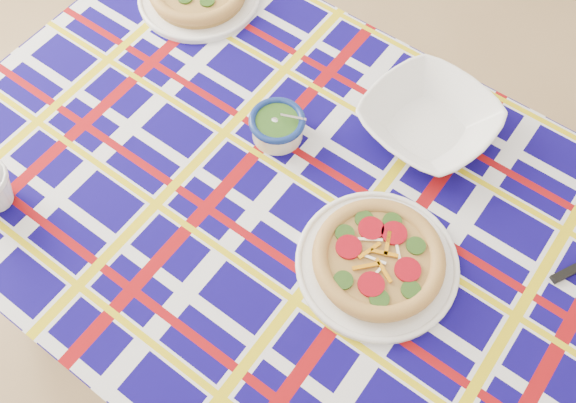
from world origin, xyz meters
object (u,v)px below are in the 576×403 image
Objects in this scene: dining_table at (307,231)px; pesto_bowl at (277,125)px; main_focaccia_plate at (378,259)px; serving_bowl at (429,121)px.

dining_table is 13.60× the size of pesto_bowl.
main_focaccia_plate is 2.69× the size of pesto_bowl.
serving_bowl is at bearing 75.03° from dining_table.
dining_table is 0.24m from pesto_bowl.
main_focaccia_plate is at bearing -23.83° from pesto_bowl.
dining_table is at bearing 173.33° from main_focaccia_plate.
pesto_bowl is at bearing -143.82° from serving_bowl.
dining_table is 0.21m from main_focaccia_plate.
pesto_bowl is (-0.16, 0.13, 0.11)m from dining_table.
pesto_bowl is 0.44× the size of serving_bowl.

